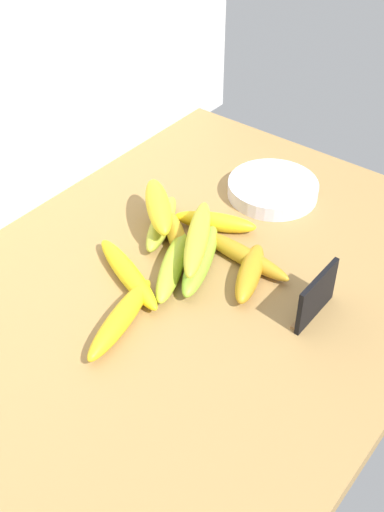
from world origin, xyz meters
TOP-DOWN VIEW (x-y plane):
  - counter_top at (0.00, 0.00)cm, footprint 110.00×76.00cm
  - chalkboard_sign at (9.98, -19.51)cm, footprint 11.00×1.80cm
  - fruit_bowl at (34.41, 3.81)cm, footprint 17.95×17.95cm
  - banana_0 at (-10.90, 3.11)cm, footprint 19.53×7.97cm
  - banana_1 at (-2.30, 9.37)cm, footprint 10.74×20.08cm
  - banana_2 at (10.89, 9.58)cm, footprint 12.29×13.94cm
  - banana_3 at (18.33, 6.28)cm, footprint 9.59×15.57cm
  - banana_4 at (3.64, 4.53)cm, footprint 18.10×11.54cm
  - banana_5 at (11.80, 13.77)cm, footprint 16.75×10.38cm
  - banana_6 at (7.78, 1.67)cm, footprint 19.19×11.16cm
  - banana_7 at (10.26, -6.92)cm, footprint 15.37×9.20cm
  - banana_8 at (13.71, -3.02)cm, footprint 4.62×20.10cm
  - banana_9 at (8.38, 2.80)cm, footprint 19.51×13.36cm
  - banana_10 at (11.39, 14.03)cm, footprint 14.38×15.23cm

SIDE VIEW (x-z plane):
  - counter_top at x=0.00cm, z-range 0.00..3.00cm
  - fruit_bowl at x=34.41cm, z-range 3.00..6.04cm
  - banana_8 at x=13.71cm, z-range 3.00..6.25cm
  - banana_2 at x=10.89cm, z-range 3.00..6.28cm
  - banana_3 at x=18.33cm, z-range 3.00..6.51cm
  - banana_1 at x=-2.30cm, z-range 3.00..6.53cm
  - banana_0 at x=-10.90cm, z-range 3.00..6.60cm
  - banana_5 at x=11.80cm, z-range 3.00..6.68cm
  - banana_4 at x=3.64cm, z-range 3.00..6.76cm
  - banana_7 at x=10.26cm, z-range 3.00..6.83cm
  - banana_6 at x=7.78cm, z-range 3.00..7.06cm
  - chalkboard_sign at x=9.98cm, z-range 2.66..11.06cm
  - banana_10 at x=11.39cm, z-range 6.68..11.01cm
  - banana_9 at x=8.38cm, z-range 7.06..10.76cm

